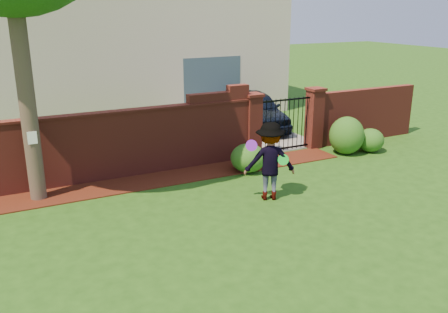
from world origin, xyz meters
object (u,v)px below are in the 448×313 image
frisbee_purple (251,145)px  frisbee_green (283,160)px  man (270,162)px  car (257,111)px

frisbee_purple → frisbee_green: 0.79m
man → frisbee_purple: (-0.44, 0.07, 0.42)m
car → frisbee_purple: (-3.49, -5.70, 0.64)m
frisbee_green → car: bearing=64.6°
man → frisbee_purple: bearing=14.5°
man → frisbee_purple: size_ratio=7.00×
man → car: bearing=-94.7°
frisbee_purple → car: bearing=58.5°
car → frisbee_green: (-2.84, -5.98, 0.30)m
man → frisbee_green: man is taller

